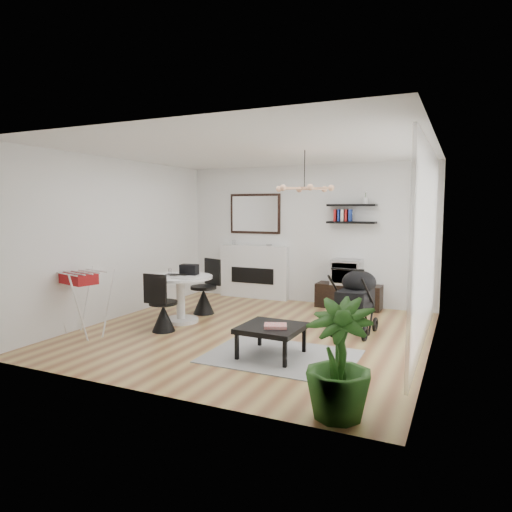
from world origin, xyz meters
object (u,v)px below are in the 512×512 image
at_px(crt_tv, 347,272).
at_px(drying_rack, 83,302).
at_px(tv_console, 349,296).
at_px(dining_table, 181,292).
at_px(stroller, 356,303).
at_px(fireplace, 254,265).
at_px(potted_plant, 339,359).
at_px(coffee_table, 271,329).

distance_m(crt_tv, drying_rack, 4.63).
relative_size(tv_console, drying_rack, 1.25).
distance_m(dining_table, stroller, 2.81).
bearing_deg(crt_tv, fireplace, 175.76).
distance_m(dining_table, drying_rack, 1.52).
xyz_separation_m(tv_console, potted_plant, (0.96, -4.51, 0.31)).
bearing_deg(crt_tv, stroller, -71.93).
bearing_deg(tv_console, fireplace, 175.94).
relative_size(stroller, coffee_table, 1.36).
xyz_separation_m(fireplace, stroller, (2.52, -1.79, -0.24)).
distance_m(tv_console, potted_plant, 4.62).
distance_m(dining_table, coffee_table, 2.26).
bearing_deg(crt_tv, coffee_table, -93.37).
relative_size(tv_console, stroller, 1.15).
height_order(tv_console, drying_rack, drying_rack).
height_order(tv_console, crt_tv, crt_tv).
bearing_deg(potted_plant, crt_tv, 102.58).
height_order(dining_table, drying_rack, drying_rack).
xyz_separation_m(drying_rack, stroller, (3.60, 1.82, -0.06)).
bearing_deg(drying_rack, coffee_table, 20.52).
distance_m(crt_tv, stroller, 1.74).
xyz_separation_m(fireplace, potted_plant, (2.99, -4.65, -0.15)).
xyz_separation_m(crt_tv, potted_plant, (1.01, -4.51, -0.15)).
bearing_deg(potted_plant, stroller, 99.32).
distance_m(stroller, coffee_table, 1.72).
relative_size(tv_console, coffee_table, 1.56).
relative_size(fireplace, tv_console, 1.80).
xyz_separation_m(tv_console, coffee_table, (-0.23, -3.20, 0.13)).
relative_size(fireplace, drying_rack, 2.25).
bearing_deg(drying_rack, stroller, 42.04).
relative_size(drying_rack, coffee_table, 1.25).
distance_m(fireplace, dining_table, 2.36).
bearing_deg(coffee_table, drying_rack, -174.69).
distance_m(fireplace, potted_plant, 5.53).
bearing_deg(dining_table, drying_rack, -123.91).
bearing_deg(stroller, coffee_table, -111.14).
xyz_separation_m(fireplace, drying_rack, (-1.08, -3.61, -0.18)).
xyz_separation_m(crt_tv, drying_rack, (-3.06, -3.46, -0.18)).
xyz_separation_m(drying_rack, coffee_table, (2.88, 0.27, -0.15)).
bearing_deg(coffee_table, fireplace, 118.26).
distance_m(drying_rack, stroller, 4.03).
bearing_deg(potted_plant, drying_rack, 165.61).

